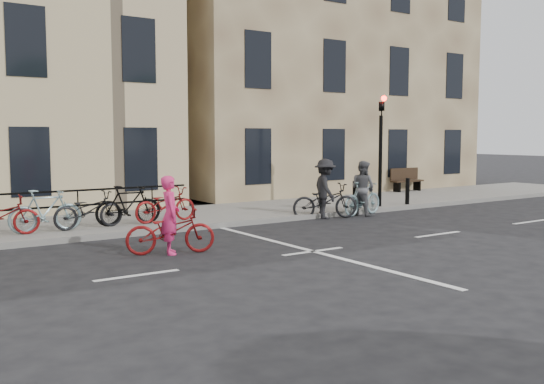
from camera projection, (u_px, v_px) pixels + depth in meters
ground at (313, 252)px, 13.09m from camera, size 120.00×120.00×0.00m
sidewalk at (51, 229)px, 15.80m from camera, size 46.00×4.00×0.15m
building_east at (294, 57)px, 28.25m from camera, size 14.00×10.00×12.00m
traffic_light at (381, 137)px, 19.90m from camera, size 0.18×0.30×3.90m
bollard_east at (355, 195)px, 19.33m from camera, size 0.14×0.14×0.90m
bollard_west at (407, 191)px, 20.67m from camera, size 0.14×0.14×0.90m
bench at (406, 179)px, 25.55m from camera, size 1.60×0.41×0.97m
parked_bikes at (45, 212)px, 14.75m from camera, size 8.30×1.23×1.05m
cyclist_pink at (170, 227)px, 12.80m from camera, size 1.98×1.20×1.66m
cyclist_grey at (363, 193)px, 18.91m from camera, size 1.83×0.94×1.71m
cyclist_dark at (325, 195)px, 18.20m from camera, size 2.15×1.34×1.81m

